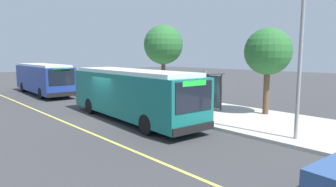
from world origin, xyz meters
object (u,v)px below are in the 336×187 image
(transit_bus_main, at_px, (131,93))
(transit_bus_second, at_px, (43,78))
(waiting_bench, at_px, (202,102))
(pedestrian_commuter, at_px, (177,95))
(route_sign_post, at_px, (203,88))

(transit_bus_main, height_order, transit_bus_second, same)
(waiting_bench, relative_size, pedestrian_commuter, 0.95)
(transit_bus_main, distance_m, transit_bus_second, 15.33)
(transit_bus_main, xyz_separation_m, pedestrian_commuter, (-0.26, 3.94, -0.50))
(waiting_bench, distance_m, route_sign_post, 3.61)
(transit_bus_second, relative_size, route_sign_post, 3.92)
(pedestrian_commuter, bearing_deg, transit_bus_second, -166.00)
(pedestrian_commuter, bearing_deg, waiting_bench, 47.45)
(transit_bus_main, height_order, waiting_bench, transit_bus_main)
(pedestrian_commuter, bearing_deg, route_sign_post, -19.31)
(route_sign_post, height_order, pedestrian_commuter, route_sign_post)
(transit_bus_second, bearing_deg, route_sign_post, 7.86)
(transit_bus_main, height_order, route_sign_post, same)
(waiting_bench, relative_size, route_sign_post, 0.57)
(transit_bus_main, xyz_separation_m, route_sign_post, (3.17, 2.74, 0.34))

